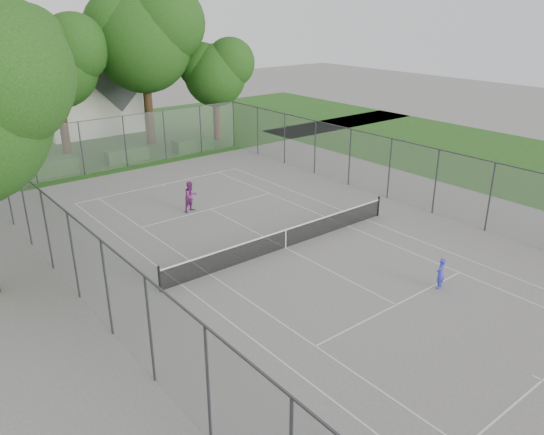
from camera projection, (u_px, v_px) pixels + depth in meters
ground at (286, 248)px, 24.38m from camera, size 120.00×120.00×0.00m
grass_far at (80, 142)px, 43.19m from camera, size 60.00×20.00×0.00m
grass_right at (525, 164)px, 37.15m from camera, size 16.00×40.00×0.00m
court_markings at (286, 248)px, 24.38m from camera, size 11.03×23.83×0.01m
tennis_net at (286, 238)px, 24.19m from camera, size 12.87×0.10×1.10m
perimeter_fence at (286, 211)px, 23.70m from camera, size 18.08×34.08×3.52m
tree_far_left at (6, 56)px, 34.89m from camera, size 7.38×6.74×10.61m
tree_far_midleft at (55, 58)px, 37.39m from camera, size 6.97×6.36×10.02m
tree_far_midright at (144, 35)px, 39.60m from camera, size 8.40×7.67×12.08m
tree_far_right at (216, 70)px, 42.11m from camera, size 5.64×5.15×8.11m
hedge_left at (43, 169)px, 34.28m from camera, size 4.29×1.29×1.07m
hedge_mid at (127, 155)px, 37.64m from camera, size 3.01×0.86×0.95m
hedge_right at (193, 145)px, 40.55m from camera, size 3.05×1.12×0.91m
house at (85, 87)px, 45.36m from camera, size 7.77×6.02×9.67m
girl_player at (440, 273)px, 20.71m from camera, size 0.53×0.42×1.29m
woman_player at (191, 197)px, 28.42m from camera, size 0.93×0.79×1.68m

